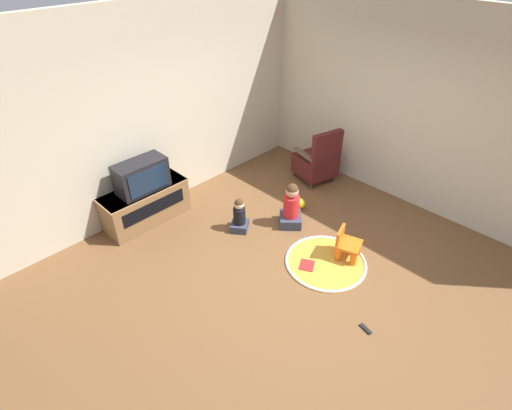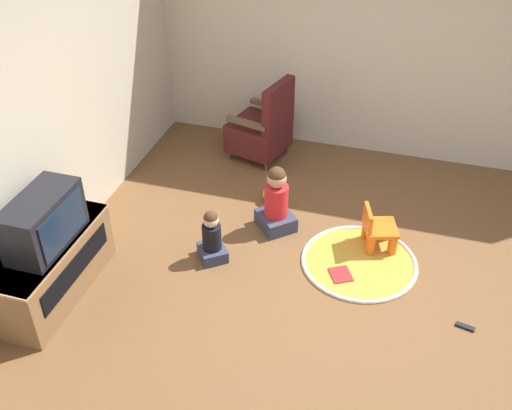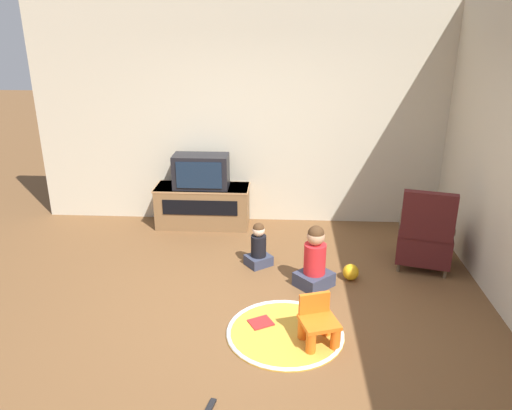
% 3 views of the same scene
% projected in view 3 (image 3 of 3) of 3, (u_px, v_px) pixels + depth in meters
% --- Properties ---
extents(ground_plane, '(30.00, 30.00, 0.00)m').
position_uv_depth(ground_plane, '(248.00, 322.00, 4.63)').
color(ground_plane, brown).
extents(wall_back, '(5.51, 0.12, 2.89)m').
position_uv_depth(wall_back, '(243.00, 115.00, 6.54)').
color(wall_back, beige).
rests_on(wall_back, ground_plane).
extents(tv_cabinet, '(1.25, 0.48, 0.55)m').
position_uv_depth(tv_cabinet, '(203.00, 205.00, 6.69)').
color(tv_cabinet, brown).
rests_on(tv_cabinet, ground_plane).
extents(television, '(0.71, 0.36, 0.44)m').
position_uv_depth(television, '(201.00, 171.00, 6.48)').
color(television, black).
rests_on(television, tv_cabinet).
extents(black_armchair, '(0.71, 0.72, 0.96)m').
position_uv_depth(black_armchair, '(425.00, 238.00, 5.54)').
color(black_armchair, brown).
rests_on(black_armchair, ground_plane).
extents(yellow_kid_chair, '(0.38, 0.37, 0.43)m').
position_uv_depth(yellow_kid_chair, '(318.00, 325.00, 4.29)').
color(yellow_kid_chair, orange).
rests_on(yellow_kid_chair, ground_plane).
extents(play_mat, '(1.06, 1.06, 0.04)m').
position_uv_depth(play_mat, '(285.00, 332.00, 4.47)').
color(play_mat, gold).
rests_on(play_mat, ground_plane).
extents(child_watching_left, '(0.46, 0.46, 0.68)m').
position_uv_depth(child_watching_left, '(315.00, 260.00, 5.16)').
color(child_watching_left, '#33384C').
rests_on(child_watching_left, ground_plane).
extents(child_watching_center, '(0.35, 0.34, 0.52)m').
position_uv_depth(child_watching_center, '(259.00, 247.00, 5.63)').
color(child_watching_center, '#33384C').
rests_on(child_watching_center, ground_plane).
extents(toy_ball, '(0.17, 0.17, 0.17)m').
position_uv_depth(toy_ball, '(351.00, 272.00, 5.36)').
color(toy_ball, yellow).
rests_on(toy_ball, ground_plane).
extents(book, '(0.26, 0.25, 0.02)m').
position_uv_depth(book, '(261.00, 323.00, 4.60)').
color(book, '#B22323').
rests_on(book, ground_plane).
extents(remote_control, '(0.08, 0.16, 0.02)m').
position_uv_depth(remote_control, '(210.00, 406.00, 3.62)').
color(remote_control, black).
rests_on(remote_control, ground_plane).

